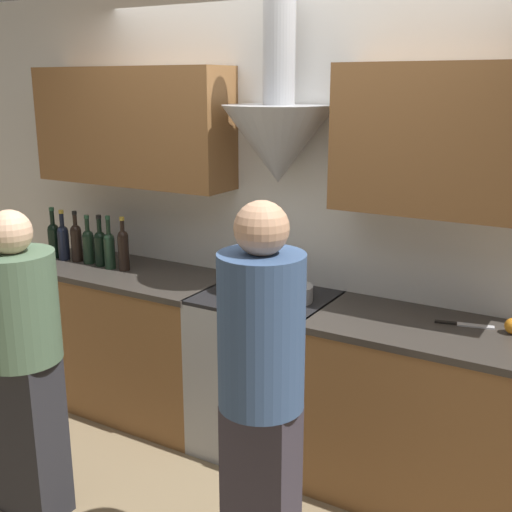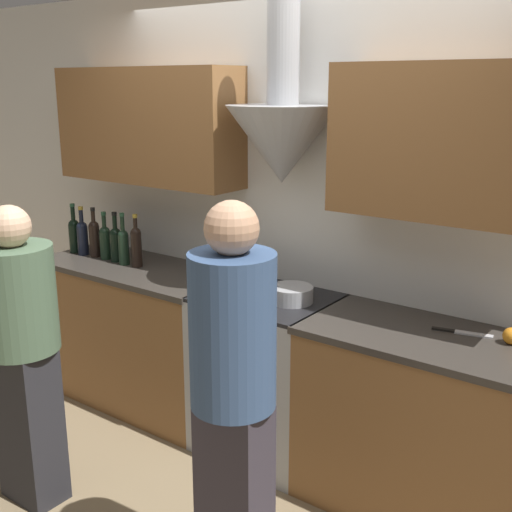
% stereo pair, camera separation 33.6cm
% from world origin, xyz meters
% --- Properties ---
extents(ground_plane, '(12.00, 12.00, 0.00)m').
position_xyz_m(ground_plane, '(0.00, 0.00, 0.00)').
color(ground_plane, '#847051').
extents(wall_back, '(8.40, 0.60, 2.60)m').
position_xyz_m(wall_back, '(-0.04, 0.60, 1.48)').
color(wall_back, white).
rests_on(wall_back, ground_plane).
extents(counter_left, '(1.36, 0.62, 0.93)m').
position_xyz_m(counter_left, '(-1.02, 0.33, 0.47)').
color(counter_left, brown).
rests_on(counter_left, ground_plane).
extents(counter_right, '(1.12, 0.62, 0.93)m').
position_xyz_m(counter_right, '(0.90, 0.33, 0.47)').
color(counter_right, brown).
rests_on(counter_right, ground_plane).
extents(stove_range, '(0.71, 0.60, 0.93)m').
position_xyz_m(stove_range, '(0.00, 0.34, 0.47)').
color(stove_range, '#A8AAAF').
rests_on(stove_range, ground_plane).
extents(wine_bottle_0, '(0.08, 0.08, 0.34)m').
position_xyz_m(wine_bottle_0, '(-1.61, 0.32, 1.06)').
color(wine_bottle_0, black).
rests_on(wine_bottle_0, counter_left).
extents(wine_bottle_1, '(0.07, 0.07, 0.33)m').
position_xyz_m(wine_bottle_1, '(-1.51, 0.31, 1.06)').
color(wine_bottle_1, black).
rests_on(wine_bottle_1, counter_left).
extents(wine_bottle_2, '(0.07, 0.07, 0.33)m').
position_xyz_m(wine_bottle_2, '(-1.41, 0.33, 1.07)').
color(wine_bottle_2, black).
rests_on(wine_bottle_2, counter_left).
extents(wine_bottle_3, '(0.07, 0.07, 0.32)m').
position_xyz_m(wine_bottle_3, '(-1.31, 0.33, 1.05)').
color(wine_bottle_3, black).
rests_on(wine_bottle_3, counter_left).
extents(wine_bottle_4, '(0.08, 0.08, 0.33)m').
position_xyz_m(wine_bottle_4, '(-1.20, 0.33, 1.06)').
color(wine_bottle_4, black).
rests_on(wine_bottle_4, counter_left).
extents(wine_bottle_5, '(0.07, 0.07, 0.34)m').
position_xyz_m(wine_bottle_5, '(-1.11, 0.31, 1.06)').
color(wine_bottle_5, black).
rests_on(wine_bottle_5, counter_left).
extents(wine_bottle_6, '(0.07, 0.07, 0.34)m').
position_xyz_m(wine_bottle_6, '(-1.00, 0.32, 1.07)').
color(wine_bottle_6, black).
rests_on(wine_bottle_6, counter_left).
extents(stock_pot, '(0.26, 0.26, 0.12)m').
position_xyz_m(stock_pot, '(-0.16, 0.33, 0.99)').
color(stock_pot, '#A8AAAF').
rests_on(stock_pot, stove_range).
extents(mixing_bowl, '(0.23, 0.23, 0.09)m').
position_xyz_m(mixing_bowl, '(0.16, 0.34, 0.97)').
color(mixing_bowl, '#A8AAAF').
rests_on(mixing_bowl, stove_range).
extents(orange_fruit, '(0.08, 0.08, 0.08)m').
position_xyz_m(orange_fruit, '(1.26, 0.44, 0.97)').
color(orange_fruit, orange).
rests_on(orange_fruit, counter_right).
extents(chefs_knife, '(0.28, 0.09, 0.01)m').
position_xyz_m(chefs_knife, '(1.05, 0.44, 0.93)').
color(chefs_knife, silver).
rests_on(chefs_knife, counter_right).
extents(person_foreground_left, '(0.37, 0.37, 1.52)m').
position_xyz_m(person_foreground_left, '(-0.69, -0.74, 0.83)').
color(person_foreground_left, '#28282D').
rests_on(person_foreground_left, ground_plane).
extents(person_foreground_right, '(0.33, 0.33, 1.66)m').
position_xyz_m(person_foreground_right, '(0.54, -0.64, 0.92)').
color(person_foreground_right, '#38333D').
rests_on(person_foreground_right, ground_plane).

